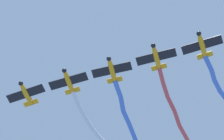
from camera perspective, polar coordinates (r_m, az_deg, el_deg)
The scene contains 8 objects.
airplane_lead at distance 101.08m, azimuth -9.70°, elevation -2.62°, with size 6.01×7.69×1.96m.
airplane_left_wing at distance 98.99m, azimuth -4.94°, elevation -1.24°, with size 6.06×7.59×1.96m.
smoke_trail_left_wing at distance 108.16m, azimuth -0.40°, elevation -7.92°, with size 28.63×7.40×4.50m.
airplane_right_wing at distance 97.13m, azimuth -0.02°, elevation 0.04°, with size 6.22×7.42×1.96m.
airplane_slot at distance 96.60m, azimuth 5.02°, elevation 1.51°, with size 6.14×7.50×1.96m.
smoke_trail_slot at distance 103.42m, azimuth 7.53°, elevation -5.47°, with size 22.45×10.63×1.88m.
airplane_trail at distance 96.35m, azimuth 10.13°, elevation 2.83°, with size 6.01×7.63×1.96m.
smoke_trail_trail at distance 102.93m, azimuth 12.22°, elevation -2.16°, with size 17.09×6.50×3.80m.
Camera 1 is at (-29.54, -31.48, 1.67)m, focal length 80.85 mm.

